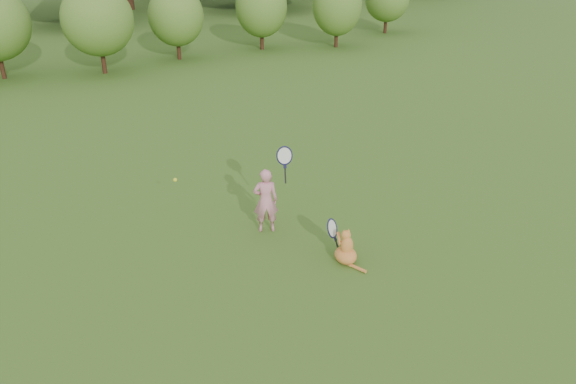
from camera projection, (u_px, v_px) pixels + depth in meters
ground at (302, 258)px, 8.33m from camera, size 100.00×100.00×0.00m
shrub_row at (98, 26)px, 17.91m from camera, size 28.00×3.00×2.80m
child at (266, 199)px, 8.82m from camera, size 0.64×0.44×1.61m
cat at (346, 245)px, 8.13m from camera, size 0.41×0.78×0.72m
tennis_ball at (175, 180)px, 8.63m from camera, size 0.06×0.06×0.06m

